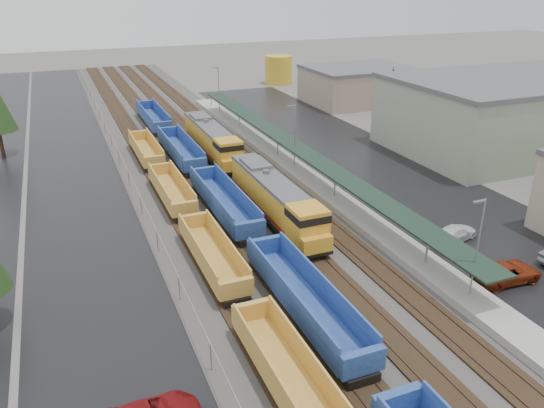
{
  "coord_description": "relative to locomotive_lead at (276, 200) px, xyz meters",
  "views": [
    {
      "loc": [
        -15.62,
        -4.29,
        21.37
      ],
      "look_at": [
        1.51,
        37.47,
        2.0
      ],
      "focal_mm": 35.0,
      "sensor_mm": 36.0,
      "label": 1
    }
  ],
  "objects": [
    {
      "name": "locomotive_lead",
      "position": [
        0.0,
        0.0,
        0.0
      ],
      "size": [
        2.85,
        18.75,
        4.25
      ],
      "color": "black",
      "rests_on": "ground"
    },
    {
      "name": "west_parking_lot",
      "position": [
        -17.0,
        22.38,
        -2.27
      ],
      "size": [
        10.0,
        160.0,
        0.02
      ],
      "primitive_type": "cube",
      "color": "black",
      "rests_on": "ground"
    },
    {
      "name": "station_platform",
      "position": [
        7.5,
        12.39,
        -1.55
      ],
      "size": [
        3.0,
        80.0,
        8.0
      ],
      "color": "#9E9B93",
      "rests_on": "ground"
    },
    {
      "name": "industrial_buildings",
      "position": [
        35.76,
        8.23,
        1.97
      ],
      "size": [
        32.52,
        75.3,
        9.5
      ],
      "color": "gray",
      "rests_on": "ground"
    },
    {
      "name": "well_string_yellow",
      "position": [
        -8.0,
        -13.39,
        -1.14
      ],
      "size": [
        2.56,
        86.78,
        2.27
      ],
      "color": "gold",
      "rests_on": "ground"
    },
    {
      "name": "chainlink_fence",
      "position": [
        -11.5,
        20.82,
        -0.67
      ],
      "size": [
        0.08,
        160.04,
        2.02
      ],
      "color": "gray",
      "rests_on": "ground"
    },
    {
      "name": "well_string_blue",
      "position": [
        -4.0,
        -5.43,
        -1.05
      ],
      "size": [
        2.82,
        106.74,
        2.5
      ],
      "color": "navy",
      "rests_on": "ground"
    },
    {
      "name": "tree_east",
      "position": [
        26.0,
        20.38,
        4.19
      ],
      "size": [
        4.4,
        4.4,
        10.0
      ],
      "color": "#332316",
      "rests_on": "ground"
    },
    {
      "name": "locomotive_trail",
      "position": [
        0.0,
        21.0,
        0.0
      ],
      "size": [
        2.85,
        18.75,
        4.25
      ],
      "color": "black",
      "rests_on": "ground"
    },
    {
      "name": "parked_car_east_b",
      "position": [
        12.13,
        -16.41,
        -1.53
      ],
      "size": [
        2.77,
        5.51,
        1.5
      ],
      "primitive_type": "imported",
      "rotation": [
        0.0,
        0.0,
        1.52
      ],
      "color": "maroon",
      "rests_on": "ground"
    },
    {
      "name": "distant_hills",
      "position": [
        42.79,
        173.06,
        -2.28
      ],
      "size": [
        301.0,
        140.0,
        25.2
      ],
      "color": "#445542",
      "rests_on": "ground"
    },
    {
      "name": "parked_car_east_c",
      "position": [
        13.11,
        -9.44,
        -1.6
      ],
      "size": [
        3.13,
        5.06,
        1.37
      ],
      "primitive_type": "imported",
      "rotation": [
        0.0,
        0.0,
        1.85
      ],
      "color": "white",
      "rests_on": "ground"
    },
    {
      "name": "ballast_strip",
      "position": [
        -2.0,
        22.38,
        -2.24
      ],
      "size": [
        20.0,
        160.0,
        0.08
      ],
      "primitive_type": "cube",
      "color": "#302D2B",
      "rests_on": "ground"
    },
    {
      "name": "trackbed",
      "position": [
        -2.0,
        22.38,
        -2.12
      ],
      "size": [
        14.6,
        160.0,
        0.22
      ],
      "color": "black",
      "rests_on": "ground"
    },
    {
      "name": "east_commuter_lot",
      "position": [
        17.0,
        12.38,
        -2.27
      ],
      "size": [
        16.0,
        100.0,
        0.02
      ],
      "primitive_type": "cube",
      "color": "black",
      "rests_on": "ground"
    },
    {
      "name": "storage_tank",
      "position": [
        28.04,
        65.65,
        0.65
      ],
      "size": [
        5.85,
        5.85,
        5.85
      ],
      "primitive_type": "cylinder",
      "color": "gold",
      "rests_on": "ground"
    }
  ]
}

